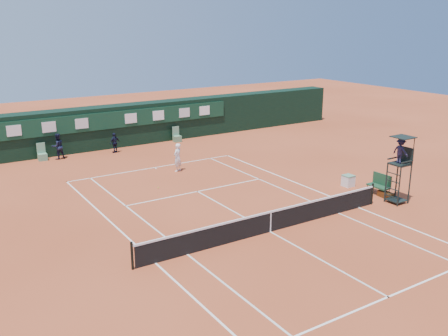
% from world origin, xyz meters
% --- Properties ---
extents(ground, '(90.00, 90.00, 0.00)m').
position_xyz_m(ground, '(0.00, 0.00, 0.00)').
color(ground, '#B84E2B').
rests_on(ground, ground).
extents(court_lines, '(11.05, 23.85, 0.01)m').
position_xyz_m(court_lines, '(0.00, 0.00, 0.01)').
color(court_lines, silver).
rests_on(court_lines, ground).
extents(tennis_net, '(12.90, 0.10, 1.10)m').
position_xyz_m(tennis_net, '(0.00, 0.00, 0.51)').
color(tennis_net, black).
rests_on(tennis_net, ground).
extents(back_wall, '(40.00, 1.65, 3.00)m').
position_xyz_m(back_wall, '(0.00, 18.74, 1.51)').
color(back_wall, black).
rests_on(back_wall, ground).
extents(linesman_chair_left, '(0.55, 0.50, 1.15)m').
position_xyz_m(linesman_chair_left, '(-5.50, 17.48, 0.32)').
color(linesman_chair_left, '#5C8D69').
rests_on(linesman_chair_left, ground).
extents(linesman_chair_right, '(0.55, 0.50, 1.15)m').
position_xyz_m(linesman_chair_right, '(4.50, 17.48, 0.32)').
color(linesman_chair_right, '#55835C').
rests_on(linesman_chair_right, ground).
extents(umpire_chair, '(0.96, 0.95, 3.42)m').
position_xyz_m(umpire_chair, '(7.63, -0.51, 2.46)').
color(umpire_chair, black).
rests_on(umpire_chair, ground).
extents(player_bench, '(0.56, 1.20, 1.10)m').
position_xyz_m(player_bench, '(7.96, 0.85, 0.60)').
color(player_bench, '#193F25').
rests_on(player_bench, ground).
extents(tennis_bag, '(0.45, 0.89, 0.32)m').
position_xyz_m(tennis_bag, '(7.79, 0.29, 0.16)').
color(tennis_bag, black).
rests_on(tennis_bag, ground).
extents(cooler, '(0.57, 0.57, 0.65)m').
position_xyz_m(cooler, '(7.52, 2.68, 0.33)').
color(cooler, white).
rests_on(cooler, ground).
extents(tennis_ball, '(0.07, 0.07, 0.07)m').
position_xyz_m(tennis_ball, '(-1.54, 8.08, 0.03)').
color(tennis_ball, '#B0C92E').
rests_on(tennis_ball, ground).
extents(player, '(0.76, 0.68, 1.75)m').
position_xyz_m(player, '(0.88, 10.40, 0.88)').
color(player, white).
rests_on(player, ground).
extents(ball_kid_left, '(0.97, 0.84, 1.73)m').
position_xyz_m(ball_kid_left, '(-4.51, 17.24, 0.87)').
color(ball_kid_left, black).
rests_on(ball_kid_left, ground).
extents(ball_kid_right, '(0.90, 0.63, 1.41)m').
position_xyz_m(ball_kid_right, '(-0.70, 16.85, 0.71)').
color(ball_kid_right, black).
rests_on(ball_kid_right, ground).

